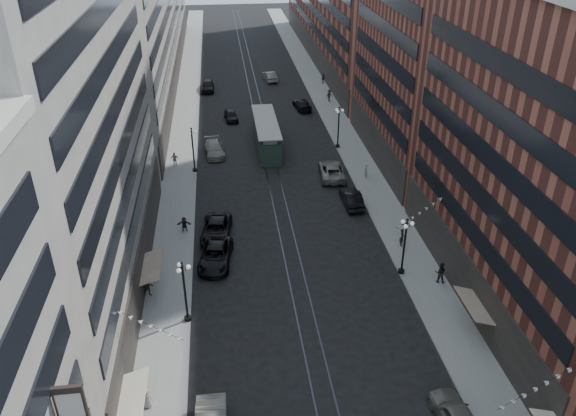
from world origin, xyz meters
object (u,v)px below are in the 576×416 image
car_9 (208,86)px  car_10 (352,198)px  car_11 (332,170)px  pedestrian_8 (366,171)px  streetcar (266,135)px  pedestrian_extra_0 (147,398)px  lamppost_sw_far (185,290)px  pedestrian_5 (184,224)px  car_13 (231,116)px  car_7 (216,230)px  pedestrian_extra_1 (402,237)px  pedestrian_extra_2 (323,79)px  car_12 (302,104)px  pedestrian_9 (329,95)px  pedestrian_7 (440,272)px  pedestrian_2 (148,287)px  pedestrian_6 (175,159)px  car_14 (270,76)px  lamppost_sw_mid (193,148)px  lamppost_se_far (404,244)px  car_8 (214,149)px  car_2 (215,256)px

car_9 → car_10: car_9 is taller
car_11 → pedestrian_8: 3.98m
streetcar → pedestrian_extra_0: (-11.52, -41.84, -0.74)m
lamppost_sw_far → pedestrian_5: 13.58m
car_13 → car_9: bearing=96.6°
streetcar → car_10: size_ratio=2.62×
car_13 → streetcar: bearing=-74.4°
car_7 → pedestrian_8: pedestrian_8 is taller
pedestrian_extra_1 → pedestrian_extra_2: bearing=18.0°
pedestrian_8 → car_12: bearing=-120.5°
pedestrian_extra_1 → pedestrian_9: bearing=18.6°
pedestrian_7 → pedestrian_extra_0: bearing=45.9°
car_12 → pedestrian_7: size_ratio=2.74×
pedestrian_2 → pedestrian_6: (0.91, 25.39, -0.02)m
pedestrian_2 → pedestrian_9: size_ratio=0.95×
car_10 → pedestrian_extra_0: pedestrian_extra_0 is taller
car_11 → pedestrian_extra_0: (-18.32, -31.97, 0.06)m
car_9 → pedestrian_6: size_ratio=3.00×
streetcar → car_11: size_ratio=2.13×
streetcar → car_14: streetcar is taller
pedestrian_7 → pedestrian_extra_0: pedestrian_7 is taller
lamppost_sw_mid → car_7: size_ratio=0.93×
pedestrian_5 → pedestrian_9: bearing=64.6°
pedestrian_6 → pedestrian_9: (23.15, 21.48, 0.07)m
pedestrian_8 → pedestrian_extra_1: pedestrian_extra_1 is taller
lamppost_se_far → pedestrian_7: bearing=-30.6°
lamppost_sw_far → car_11: lamppost_sw_far is taller
car_9 → pedestrian_8: (18.36, -35.69, 0.07)m
car_8 → car_10: bearing=-52.5°
pedestrian_6 → pedestrian_extra_0: size_ratio=1.15×
pedestrian_8 → pedestrian_extra_0: pedestrian_8 is taller
pedestrian_6 → pedestrian_extra_1: 30.17m
pedestrian_extra_0 → car_11: bearing=-108.3°
car_10 → pedestrian_extra_1: pedestrian_extra_1 is taller
car_9 → car_11: 37.71m
streetcar → pedestrian_2: bearing=-112.5°
streetcar → car_2: bearing=-105.0°
pedestrian_6 → pedestrian_extra_1: (22.09, -20.55, 0.01)m
pedestrian_9 → lamppost_sw_far: bearing=-136.4°
pedestrian_6 → car_9: bearing=-99.7°
car_13 → pedestrian_9: (15.82, 6.25, 0.37)m
car_2 → car_11: car_11 is taller
car_9 → car_13: car_9 is taller
pedestrian_2 → car_7: bearing=46.7°
car_10 → car_8: bearing=-47.2°
car_10 → pedestrian_8: bearing=-117.3°
car_14 → lamppost_sw_far: bearing=71.5°
car_7 → car_13: (2.54, 31.90, -0.09)m
lamppost_se_far → pedestrian_extra_0: 24.16m
pedestrian_8 → car_2: bearing=1.3°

